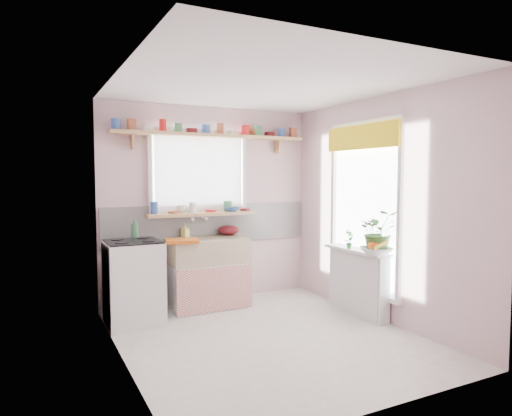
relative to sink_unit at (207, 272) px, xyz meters
name	(u,v)px	position (x,y,z in m)	size (l,w,h in m)	color
room	(282,196)	(0.81, -0.43, 0.94)	(3.20, 3.20, 3.20)	white
sink_unit	(207,272)	(0.00, 0.00, 0.00)	(0.95, 0.65, 1.11)	white
cooker	(134,282)	(-0.95, -0.24, 0.03)	(0.58, 0.58, 0.93)	white
radiator_ledge	(358,281)	(1.45, -1.09, -0.03)	(0.22, 0.95, 0.78)	white
windowsill	(202,214)	(0.00, 0.19, 0.71)	(1.40, 0.22, 0.04)	tan
pine_shelf	(213,136)	(0.15, 0.18, 1.69)	(2.52, 0.24, 0.04)	tan
shelf_crockery	(213,130)	(0.15, 0.18, 1.76)	(2.47, 0.11, 0.12)	#3359A5
sill_crockery	(198,208)	(-0.05, 0.19, 0.78)	(1.35, 0.11, 0.12)	#3359A5
dish_tray	(182,241)	(-0.38, -0.19, 0.44)	(0.37, 0.28, 0.04)	#CD5C12
colander	(228,230)	(0.37, 0.21, 0.48)	(0.28, 0.28, 0.13)	#510D14
jade_plant	(379,231)	(1.45, -1.42, 0.58)	(0.43, 0.37, 0.48)	#305A24
fruit_bowl	(376,251)	(1.36, -1.49, 0.38)	(0.32, 0.32, 0.08)	white
herb_pot	(349,239)	(1.36, -1.03, 0.46)	(0.12, 0.08, 0.23)	#27632A
soap_bottle_sink	(185,231)	(-0.21, 0.21, 0.50)	(0.08, 0.08, 0.17)	#EAE968
sill_cup	(180,209)	(-0.26, 0.25, 0.78)	(0.12, 0.12, 0.09)	beige
sill_bowl	(232,209)	(0.39, 0.13, 0.76)	(0.18, 0.18, 0.06)	#2D5293
shelf_vase	(253,130)	(0.75, 0.24, 1.79)	(0.15, 0.15, 0.16)	brown
cooker_bottle	(135,228)	(-0.89, -0.07, 0.60)	(0.09, 0.09, 0.23)	#397348
fruit	(376,245)	(1.37, -1.49, 0.44)	(0.20, 0.14, 0.10)	orange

